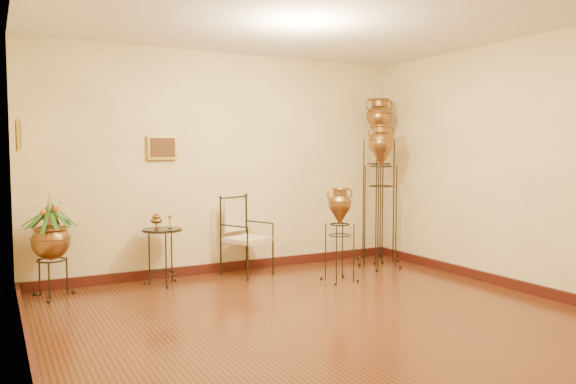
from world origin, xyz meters
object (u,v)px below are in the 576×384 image
armchair (247,236)px  amphora_tall (379,178)px  planter_urn (51,237)px  side_table (162,256)px  amphora_mid (381,195)px

armchair → amphora_tall: bearing=-24.7°
planter_urn → amphora_tall: bearing=0.0°
amphora_tall → armchair: amphora_tall is taller
planter_urn → armchair: planter_urn is taller
planter_urn → side_table: planter_urn is taller
planter_urn → armchair: (2.27, 0.00, -0.15)m
armchair → side_table: (-1.08, 0.00, -0.15)m
amphora_tall → planter_urn: bearing=180.0°
armchair → side_table: size_ratio=1.19×
amphora_tall → armchair: bearing=180.0°
armchair → side_table: bearing=155.2°
amphora_tall → amphora_mid: size_ratio=1.20×
side_table → amphora_tall: bearing=-0.0°
amphora_tall → side_table: size_ratio=2.78×
amphora_mid → side_table: amphora_mid is taller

